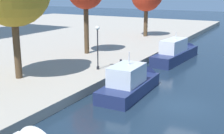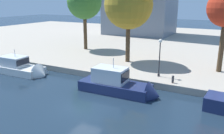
{
  "view_description": "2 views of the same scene",
  "coord_description": "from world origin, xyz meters",
  "px_view_note": "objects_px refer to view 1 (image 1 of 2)",
  "views": [
    {
      "loc": [
        -20.79,
        -5.55,
        8.49
      ],
      "look_at": [
        0.16,
        6.11,
        2.29
      ],
      "focal_mm": 47.57,
      "sensor_mm": 36.0,
      "label": 1
    },
    {
      "loc": [
        11.32,
        -16.03,
        9.3
      ],
      "look_at": [
        -0.64,
        6.6,
        2.09
      ],
      "focal_mm": 38.02,
      "sensor_mm": 36.0,
      "label": 2
    }
  ],
  "objects_px": {
    "motor_yacht_1": "(132,83)",
    "motor_yacht_2": "(177,54)",
    "mooring_bollard_0": "(121,63)",
    "lamp_post": "(98,42)"
  },
  "relations": [
    {
      "from": "motor_yacht_1",
      "to": "lamp_post",
      "type": "xyz_separation_m",
      "value": [
        2.56,
        5.04,
        2.75
      ]
    },
    {
      "from": "mooring_bollard_0",
      "to": "lamp_post",
      "type": "distance_m",
      "value": 3.43
    },
    {
      "from": "motor_yacht_2",
      "to": "mooring_bollard_0",
      "type": "height_order",
      "value": "motor_yacht_2"
    },
    {
      "from": "mooring_bollard_0",
      "to": "motor_yacht_1",
      "type": "bearing_deg",
      "value": -142.71
    },
    {
      "from": "motor_yacht_1",
      "to": "mooring_bollard_0",
      "type": "bearing_deg",
      "value": 35.68
    },
    {
      "from": "motor_yacht_1",
      "to": "motor_yacht_2",
      "type": "relative_size",
      "value": 0.79
    },
    {
      "from": "motor_yacht_1",
      "to": "motor_yacht_2",
      "type": "distance_m",
      "value": 13.58
    },
    {
      "from": "motor_yacht_1",
      "to": "lamp_post",
      "type": "distance_m",
      "value": 6.29
    },
    {
      "from": "mooring_bollard_0",
      "to": "lamp_post",
      "type": "height_order",
      "value": "lamp_post"
    },
    {
      "from": "motor_yacht_2",
      "to": "mooring_bollard_0",
      "type": "relative_size",
      "value": 12.99
    }
  ]
}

